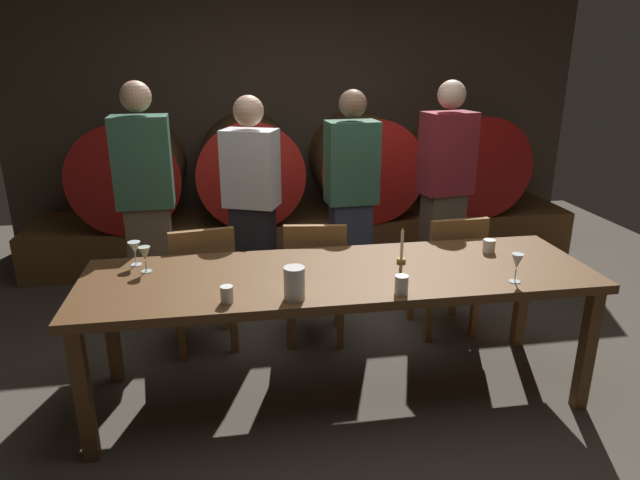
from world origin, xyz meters
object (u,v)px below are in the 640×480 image
Objects in this scene: guest_far_right at (445,192)px; pitcher at (294,283)px; guest_center_right at (351,199)px; wine_barrel_far_left at (131,171)px; chair_left at (203,282)px; candle_center at (402,253)px; guest_center_left at (252,206)px; cup_right at (489,246)px; wine_barrel_far_right at (464,160)px; wine_barrel_center_left at (249,167)px; cup_left at (227,294)px; wine_glass_left at (135,248)px; wine_glass_center at (145,255)px; chair_right at (449,269)px; wine_barrel_center_right at (363,164)px; chair_center at (315,276)px; guest_far_left at (147,206)px; dining_table at (340,283)px; wine_glass_right at (517,262)px; cup_center at (401,285)px.

guest_far_right is 10.47× the size of pitcher.
wine_barrel_far_left is at bearing -35.99° from guest_center_right.
pitcher is at bearing 108.82° from chair_left.
candle_center is at bearing -51.74° from wine_barrel_far_left.
guest_center_left reaches higher than cup_right.
guest_center_right is at bearing -160.03° from chair_left.
wine_barrel_center_left is at bearing 180.00° from wine_barrel_far_right.
cup_left is at bearing 55.18° from guest_center_right.
wine_barrel_far_right reaches higher than wine_glass_left.
guest_center_left reaches higher than wine_glass_left.
wine_glass_center is at bearing 147.75° from pitcher.
wine_barrel_far_right is 2.68m from candle_center.
chair_left is 6.36× the size of wine_glass_left.
chair_left is at bearing 99.95° from cup_left.
chair_right is 0.54× the size of guest_center_left.
wine_barrel_center_right is 1.85m from chair_right.
chair_left reaches higher than cup_left.
wine_glass_center is at bearing 32.29° from chair_center.
wine_barrel_far_left is at bearing -40.36° from chair_right.
wine_barrel_far_right is 3.16m from guest_far_left.
wine_glass_right reaches higher than dining_table.
guest_far_right is 11.04× the size of wine_glass_right.
cup_center is at bearing -54.03° from dining_table.
chair_right reaches higher than cup_left.
guest_far_left reaches higher than pitcher.
pitcher reaches higher than cup_left.
guest_center_right reaches higher than dining_table.
wine_glass_left is 0.13m from wine_glass_center.
wine_barrel_center_left reaches higher than pitcher.
wine_barrel_far_right is (2.12, 0.00, 0.00)m from wine_barrel_center_left.
guest_center_left is 1.20m from wine_glass_center.
guest_far_right is at bearing -171.57° from chair_left.
wine_barrel_center_left reaches higher than chair_right.
wine_barrel_far_left is at bearing 128.26° from candle_center.
cup_right is at bearing 94.30° from chair_right.
cup_center is (0.29, -0.96, 0.33)m from chair_center.
wine_barrel_far_left is 2.80m from dining_table.
guest_far_right reaches higher than cup_left.
wine_barrel_center_right is 1.64m from guest_center_left.
cup_center is at bearing 51.54° from guest_far_right.
wine_barrel_center_left is 6.83× the size of wine_glass_left.
wine_glass_center is 1.49× the size of cup_center.
wine_barrel_center_left is at bearing -70.78° from chair_center.
guest_far_left reaches higher than chair_center.
chair_center is at bearing 155.08° from cup_right.
chair_right is 10.57× the size of cup_left.
guest_center_right is 1.75m from wine_glass_center.
wine_barrel_far_left is at bearing -43.36° from chair_center.
wine_barrel_far_left is at bearing 107.21° from cup_left.
wine_barrel_center_right is 1.07× the size of chair_center.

